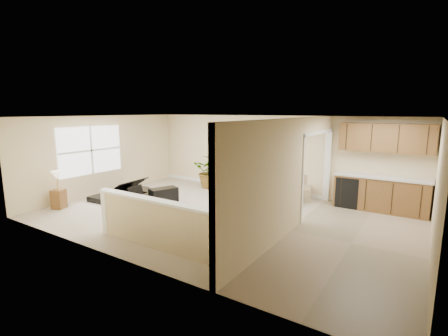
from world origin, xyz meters
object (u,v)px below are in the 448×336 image
Objects in this scene: palm_plant at (210,171)px; lamp_stand at (58,193)px; piano_bench at (164,197)px; loveseat at (284,186)px; piano at (123,180)px; accent_table at (244,176)px; small_plant at (297,198)px.

palm_plant is 4.74m from lamp_stand.
loveseat reaches higher than piano_bench.
piano_bench is at bearing -86.54° from palm_plant.
accent_table is (2.67, 2.72, -0.07)m from piano.
loveseat is at bearing 138.16° from small_plant.
piano_bench is at bearing 0.45° from piano.
piano is 1.55m from piano_bench.
small_plant is 6.63m from lamp_stand.
piano_bench is 3.66m from loveseat.
accent_table is at bearing 52.00° from lamp_stand.
accent_table is 0.78× the size of lamp_stand.
accent_table is (-1.36, -0.06, 0.18)m from loveseat.
accent_table reaches higher than piano_bench.
piano is 4.06× the size of small_plant.
piano is 2.51× the size of piano_bench.
accent_table is 5.52m from lamp_stand.
loveseat is 6.50m from lamp_stand.
small_plant is at bearing -61.81° from loveseat.
loveseat is 1.82× the size of lamp_stand.
palm_plant reaches higher than accent_table.
palm_plant is 1.24× the size of lamp_stand.
palm_plant reaches higher than piano_bench.
palm_plant is (-0.15, 2.49, 0.32)m from piano_bench.
palm_plant is at bearing 58.20° from piano.
piano_bench is 2.51m from palm_plant.
piano is at bearing -165.36° from loveseat.
loveseat is at bearing 2.64° from accent_table.
accent_table reaches higher than small_plant.
piano_bench is 2.85m from accent_table.
piano reaches higher than palm_plant.
piano_bench is (1.51, 0.13, -0.34)m from piano.
piano is 1.83× the size of lamp_stand.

